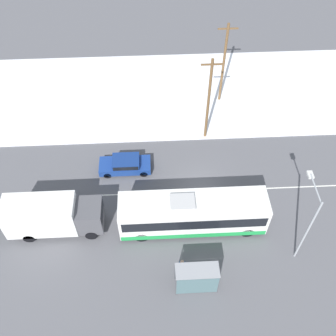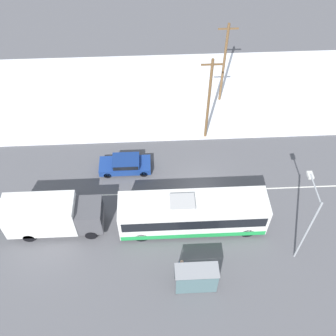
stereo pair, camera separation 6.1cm
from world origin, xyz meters
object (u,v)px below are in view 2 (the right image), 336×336
Objects in this scene: sedan_car at (125,164)px; utility_pole_roadside at (209,100)px; pedestrian_at_stop at (182,266)px; utility_pole_snowlot at (224,63)px; box_truck at (51,215)px; city_bus at (193,214)px; streetlamp at (308,217)px; bus_shelter at (197,279)px.

sedan_car is 8.97m from utility_pole_roadside.
pedestrian_at_stop is at bearing -103.29° from utility_pole_roadside.
sedan_car is 0.52× the size of utility_pole_snowlot.
box_truck reaches higher than sedan_car.
sedan_car is at bearing 112.97° from pedestrian_at_stop.
box_truck is at bearing -143.59° from utility_pole_roadside.
city_bus is 1.53× the size of box_truck.
pedestrian_at_stop is at bearing -105.54° from city_bus.
streetlamp is at bearing -8.65° from box_truck.
sedan_car is at bearing 131.65° from city_bus.
pedestrian_at_stop is 14.20m from utility_pole_roadside.
pedestrian_at_stop is 0.20× the size of utility_pole_snowlot.
sedan_car is (-5.22, 5.87, -0.86)m from city_bus.
utility_pole_snowlot is at bearing -136.72° from sedan_car.
bus_shelter is (5.03, -11.06, 0.93)m from sedan_car.
pedestrian_at_stop is at bearing 124.64° from bus_shelter.
box_truck is 18.20m from streetlamp.
pedestrian_at_stop is 9.15m from streetlamp.
bus_shelter is at bearing -55.36° from pedestrian_at_stop.
city_bus is at bearing -102.36° from utility_pole_roadside.
sedan_car is 15.49m from streetlamp.
city_bus is 1.29× the size of utility_pole_snowlot.
bus_shelter is 15.15m from utility_pole_roadside.
city_bus is at bearing -1.40° from box_truck.
streetlamp is (8.41, 1.44, 3.32)m from pedestrian_at_stop.
sedan_car is at bearing -136.72° from utility_pole_snowlot.
utility_pole_snowlot is (5.19, 18.55, 3.38)m from pedestrian_at_stop.
pedestrian_at_stop is at bearing -105.64° from utility_pole_snowlot.
streetlamp is at bearing 9.71° from pedestrian_at_stop.
streetlamp reaches higher than box_truck.
box_truck is 2.47× the size of bus_shelter.
utility_pole_snowlot is at bearing 100.64° from streetlamp.
utility_pole_roadside reaches higher than pedestrian_at_stop.
utility_pole_roadside is (3.17, 13.42, 3.39)m from pedestrian_at_stop.
streetlamp reaches higher than pedestrian_at_stop.
box_truck is 4.15× the size of pedestrian_at_stop.
city_bus is at bearing -105.67° from utility_pole_snowlot.
utility_pole_snowlot is at bearing 74.33° from city_bus.
sedan_car is 10.61m from pedestrian_at_stop.
sedan_car is 13.33m from utility_pole_snowlot.
city_bus is at bearing 74.46° from pedestrian_at_stop.
sedan_car is at bearing 46.81° from box_truck.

